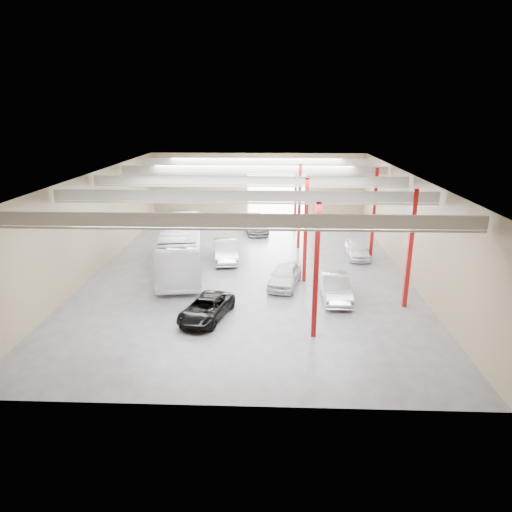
# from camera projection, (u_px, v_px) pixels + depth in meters

# --- Properties ---
(depot_shell) EXTENTS (22.12, 32.12, 7.06)m
(depot_shell) POSITION_uv_depth(u_px,v_px,m) (252.00, 202.00, 32.14)
(depot_shell) COLOR #4B4B50
(depot_shell) RESTS_ON ground
(coach_bus) EXTENTS (4.69, 12.40, 3.37)m
(coach_bus) POSITION_uv_depth(u_px,v_px,m) (181.00, 246.00, 33.22)
(coach_bus) COLOR white
(coach_bus) RESTS_ON ground
(black_sedan) EXTENTS (3.16, 4.80, 1.23)m
(black_sedan) POSITION_uv_depth(u_px,v_px,m) (206.00, 308.00, 25.35)
(black_sedan) COLOR black
(black_sedan) RESTS_ON ground
(car_row_a) EXTENTS (2.65, 4.65, 1.49)m
(car_row_a) POSITION_uv_depth(u_px,v_px,m) (285.00, 275.00, 30.10)
(car_row_a) COLOR silver
(car_row_a) RESTS_ON ground
(car_row_b) EXTENTS (2.40, 5.06, 1.60)m
(car_row_b) POSITION_uv_depth(u_px,v_px,m) (226.00, 250.00, 35.20)
(car_row_b) COLOR #B8B8BD
(car_row_b) RESTS_ON ground
(car_row_c) EXTENTS (2.94, 5.25, 1.44)m
(car_row_c) POSITION_uv_depth(u_px,v_px,m) (255.00, 225.00, 43.45)
(car_row_c) COLOR slate
(car_row_c) RESTS_ON ground
(car_right_near) EXTENTS (1.66, 4.60, 1.51)m
(car_right_near) POSITION_uv_depth(u_px,v_px,m) (335.00, 287.00, 27.98)
(car_right_near) COLOR #B2B2B7
(car_right_near) RESTS_ON ground
(car_right_far) EXTENTS (1.60, 3.96, 1.35)m
(car_right_far) POSITION_uv_depth(u_px,v_px,m) (357.00, 249.00, 35.91)
(car_right_far) COLOR white
(car_right_far) RESTS_ON ground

